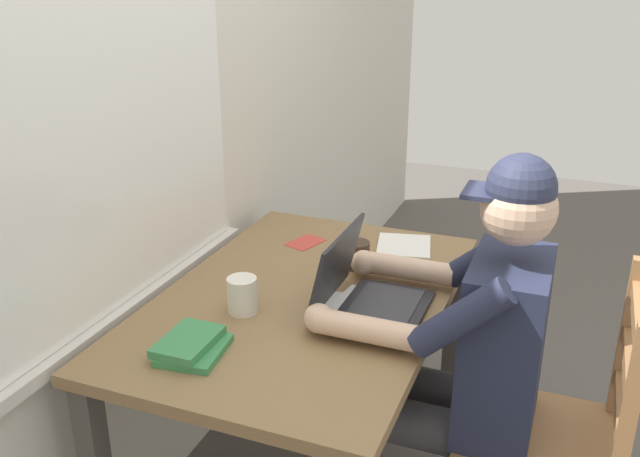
% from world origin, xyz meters
% --- Properties ---
extents(back_wall, '(6.00, 0.08, 2.60)m').
position_xyz_m(back_wall, '(-0.00, 0.48, 1.30)').
color(back_wall, silver).
rests_on(back_wall, ground).
extents(desk, '(1.23, 0.81, 0.74)m').
position_xyz_m(desk, '(0.00, 0.00, 0.64)').
color(desk, olive).
rests_on(desk, ground).
extents(seated_person, '(0.50, 0.60, 1.23)m').
position_xyz_m(seated_person, '(-0.01, -0.48, 0.68)').
color(seated_person, '#232842').
rests_on(seated_person, ground).
extents(wooden_chair, '(0.42, 0.42, 0.93)m').
position_xyz_m(wooden_chair, '(-0.01, -0.76, 0.45)').
color(wooden_chair, olive).
rests_on(wooden_chair, ground).
extents(laptop, '(0.33, 0.29, 0.23)m').
position_xyz_m(laptop, '(-0.03, -0.19, 0.79)').
color(laptop, '#232328').
rests_on(laptop, desk).
extents(computer_mouse, '(0.06, 0.10, 0.03)m').
position_xyz_m(computer_mouse, '(0.27, -0.28, 0.75)').
color(computer_mouse, '#232328').
rests_on(computer_mouse, desk).
extents(coffee_mug_white, '(0.12, 0.08, 0.10)m').
position_xyz_m(coffee_mug_white, '(-0.16, 0.12, 0.79)').
color(coffee_mug_white, silver).
rests_on(coffee_mug_white, desk).
extents(coffee_mug_dark, '(0.12, 0.09, 0.09)m').
position_xyz_m(coffee_mug_dark, '(0.25, -0.08, 0.78)').
color(coffee_mug_dark, '#38281E').
rests_on(coffee_mug_dark, desk).
extents(book_stack_main, '(0.19, 0.17, 0.04)m').
position_xyz_m(book_stack_main, '(-0.40, 0.14, 0.76)').
color(book_stack_main, '#38844C').
rests_on(book_stack_main, desk).
extents(paper_pile_near_laptop, '(0.26, 0.22, 0.01)m').
position_xyz_m(paper_pile_near_laptop, '(-0.02, -0.20, 0.74)').
color(paper_pile_near_laptop, white).
rests_on(paper_pile_near_laptop, desk).
extents(paper_pile_back_corner, '(0.23, 0.18, 0.01)m').
position_xyz_m(paper_pile_back_corner, '(-0.07, -0.16, 0.74)').
color(paper_pile_back_corner, white).
rests_on(paper_pile_back_corner, desk).
extents(paper_pile_side, '(0.24, 0.22, 0.01)m').
position_xyz_m(paper_pile_side, '(0.45, -0.18, 0.74)').
color(paper_pile_side, white).
rests_on(paper_pile_side, desk).
extents(landscape_photo_print, '(0.15, 0.13, 0.00)m').
position_xyz_m(landscape_photo_print, '(0.37, 0.15, 0.74)').
color(landscape_photo_print, '#C63D33').
rests_on(landscape_photo_print, desk).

